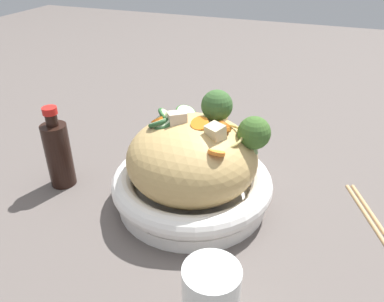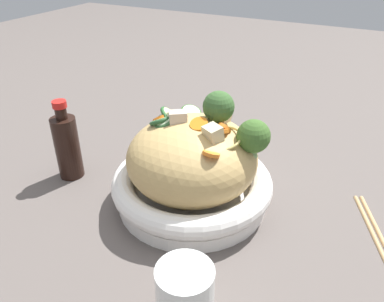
{
  "view_description": "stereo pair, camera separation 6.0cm",
  "coord_description": "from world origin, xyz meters",
  "views": [
    {
      "loc": [
        -0.48,
        -0.18,
        0.4
      ],
      "look_at": [
        0.0,
        0.0,
        0.1
      ],
      "focal_mm": 35.63,
      "sensor_mm": 36.0,
      "label": 1
    },
    {
      "loc": [
        -0.46,
        -0.24,
        0.4
      ],
      "look_at": [
        0.0,
        0.0,
        0.1
      ],
      "focal_mm": 35.63,
      "sensor_mm": 36.0,
      "label": 2
    }
  ],
  "objects": [
    {
      "name": "chopsticks_pair",
      "position": [
        0.04,
        -0.29,
        0.0
      ],
      "size": [
        0.21,
        0.1,
        0.01
      ],
      "color": "tan",
      "rests_on": "ground_plane"
    },
    {
      "name": "broccoli_florets",
      "position": [
        0.02,
        -0.07,
        0.15
      ],
      "size": [
        0.08,
        0.13,
        0.09
      ],
      "color": "#94AE75",
      "rests_on": "serving_bowl"
    },
    {
      "name": "soy_sauce_bottle",
      "position": [
        -0.03,
        0.24,
        0.06
      ],
      "size": [
        0.04,
        0.04,
        0.15
      ],
      "color": "black",
      "rests_on": "ground_plane"
    },
    {
      "name": "noodle_heap",
      "position": [
        0.0,
        -0.0,
        0.09
      ],
      "size": [
        0.21,
        0.21,
        0.13
      ],
      "color": "tan",
      "rests_on": "serving_bowl"
    },
    {
      "name": "carrot_coins",
      "position": [
        -0.01,
        -0.01,
        0.14
      ],
      "size": [
        0.09,
        0.14,
        0.03
      ],
      "color": "orange",
      "rests_on": "serving_bowl"
    },
    {
      "name": "ground_plane",
      "position": [
        0.0,
        0.0,
        0.0
      ],
      "size": [
        3.0,
        3.0,
        0.0
      ],
      "primitive_type": "plane",
      "color": "#564E4A"
    },
    {
      "name": "serving_bowl",
      "position": [
        0.0,
        0.0,
        0.03
      ],
      "size": [
        0.26,
        0.26,
        0.06
      ],
      "color": "white",
      "rests_on": "ground_plane"
    },
    {
      "name": "drinking_glass",
      "position": [
        -0.22,
        -0.1,
        0.05
      ],
      "size": [
        0.06,
        0.06,
        0.1
      ],
      "color": "silver",
      "rests_on": "ground_plane"
    },
    {
      "name": "chicken_chunks",
      "position": [
        0.02,
        -0.02,
        0.15
      ],
      "size": [
        0.09,
        0.1,
        0.04
      ],
      "color": "beige",
      "rests_on": "serving_bowl"
    },
    {
      "name": "zucchini_slices",
      "position": [
        0.01,
        0.04,
        0.14
      ],
      "size": [
        0.13,
        0.06,
        0.04
      ],
      "color": "beige",
      "rests_on": "serving_bowl"
    }
  ]
}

